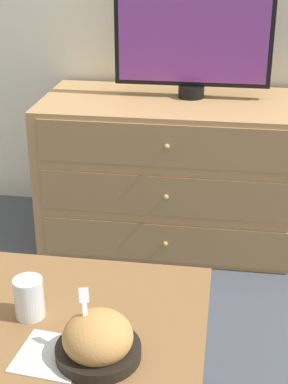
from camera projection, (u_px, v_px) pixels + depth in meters
ground_plane at (184, 207)px, 3.15m from camera, size 12.00×12.00×0.00m
dresser at (173, 171)px, 2.73m from camera, size 1.18×0.60×0.67m
tv at (193, 36)px, 2.53m from camera, size 0.68×0.12×0.51m
coffee_table at (39, 332)px, 1.62m from camera, size 0.92×0.63×0.41m
takeout_bowl at (98, 341)px, 1.43m from camera, size 0.21×0.21×0.18m
drink_cup at (29, 300)px, 1.58m from camera, size 0.08×0.08×0.11m
napkin at (51, 355)px, 1.45m from camera, size 0.18×0.18×0.00m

